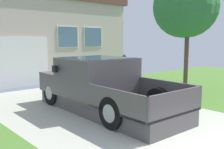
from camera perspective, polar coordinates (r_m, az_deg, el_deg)
pickup_truck at (r=8.04m, az=-2.89°, el=-2.57°), size 2.15×5.08×1.59m
person_with_hat at (r=9.46m, az=2.66°, el=0.35°), size 0.44×0.43×1.61m
handbag at (r=9.25m, az=2.86°, el=-4.91°), size 0.35×0.17×0.42m
house_with_garage at (r=15.78m, az=-20.55°, el=9.17°), size 11.14×6.75×5.29m
front_yard_tree at (r=11.15m, az=15.73°, el=14.04°), size 2.88×2.57×4.73m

